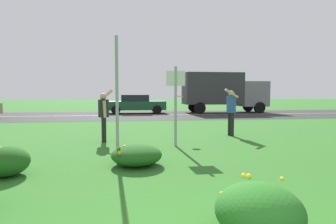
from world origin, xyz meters
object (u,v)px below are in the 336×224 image
(car_dark_green_center_left, at_px, (136,104))
(sign_post_near_path, at_px, (117,98))
(sign_post_by_roadside, at_px, (176,98))
(person_thrower_dark_shirt, at_px, (104,113))
(person_catcher_blue_shirt, at_px, (231,109))
(frisbee_orange, at_px, (180,96))
(box_truck_gray, at_px, (223,90))

(car_dark_green_center_left, bearing_deg, sign_post_near_path, -92.91)
(sign_post_by_roadside, distance_m, person_thrower_dark_shirt, 2.47)
(person_catcher_blue_shirt, bearing_deg, frisbee_orange, -169.31)
(person_catcher_blue_shirt, xyz_separation_m, car_dark_green_center_left, (-3.22, 12.28, -0.27))
(person_thrower_dark_shirt, height_order, car_dark_green_center_left, person_thrower_dark_shirt)
(sign_post_near_path, xyz_separation_m, box_truck_gray, (7.82, 15.54, 0.35))
(person_thrower_dark_shirt, xyz_separation_m, frisbee_orange, (2.55, 0.34, 0.53))
(person_catcher_blue_shirt, relative_size, box_truck_gray, 0.26)
(sign_post_by_roadside, xyz_separation_m, car_dark_green_center_left, (-0.85, 14.05, -0.70))
(frisbee_orange, height_order, box_truck_gray, box_truck_gray)
(sign_post_by_roadside, height_order, person_catcher_blue_shirt, sign_post_by_roadside)
(person_catcher_blue_shirt, xyz_separation_m, box_truck_gray, (3.81, 12.28, 0.80))
(sign_post_by_roadside, height_order, person_thrower_dark_shirt, sign_post_by_roadside)
(sign_post_by_roadside, xyz_separation_m, person_catcher_blue_shirt, (2.36, 1.77, -0.43))
(sign_post_by_roadside, relative_size, car_dark_green_center_left, 0.53)
(car_dark_green_center_left, bearing_deg, person_thrower_dark_shirt, -95.84)
(sign_post_by_roadside, xyz_separation_m, box_truck_gray, (6.18, 14.05, 0.37))
(sign_post_near_path, distance_m, box_truck_gray, 17.40)
(frisbee_orange, bearing_deg, person_thrower_dark_shirt, -172.43)
(person_thrower_dark_shirt, distance_m, frisbee_orange, 2.63)
(person_thrower_dark_shirt, distance_m, person_catcher_blue_shirt, 4.60)
(person_thrower_dark_shirt, xyz_separation_m, box_truck_gray, (8.36, 13.00, 0.86))
(sign_post_near_path, xyz_separation_m, sign_post_by_roadside, (1.64, 1.49, -0.02))
(sign_post_near_path, height_order, frisbee_orange, sign_post_near_path)
(frisbee_orange, bearing_deg, sign_post_by_roadside, -104.88)
(car_dark_green_center_left, relative_size, box_truck_gray, 0.67)
(sign_post_near_path, xyz_separation_m, frisbee_orange, (2.01, 2.89, 0.02))
(box_truck_gray, bearing_deg, sign_post_by_roadside, -113.73)
(person_catcher_blue_shirt, bearing_deg, car_dark_green_center_left, 104.67)
(sign_post_near_path, relative_size, frisbee_orange, 11.85)
(person_thrower_dark_shirt, relative_size, frisbee_orange, 6.94)
(frisbee_orange, distance_m, car_dark_green_center_left, 12.74)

